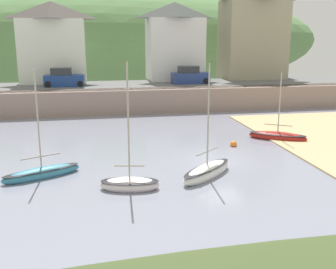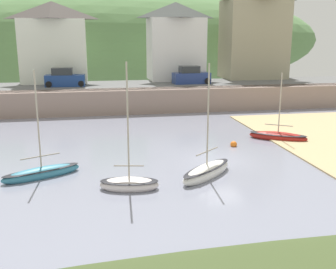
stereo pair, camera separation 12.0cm
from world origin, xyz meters
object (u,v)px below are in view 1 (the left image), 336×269
(rowboat_small_beached, at_px, (42,173))
(fishing_boat_green, at_px, (278,136))
(waterfront_building_centre, at_px, (175,41))
(church_with_spire, at_px, (267,16))
(parked_car_near_slipway, at_px, (64,79))
(waterfront_building_left, at_px, (53,42))
(mooring_buoy, at_px, (233,144))
(parked_car_by_wall, at_px, (190,76))
(sailboat_nearest_shore, at_px, (130,184))
(waterfront_building_right, at_px, (253,28))
(sailboat_white_hull, at_px, (207,171))

(rowboat_small_beached, bearing_deg, fishing_boat_green, -7.53)
(waterfront_building_centre, relative_size, church_with_spire, 0.60)
(rowboat_small_beached, bearing_deg, waterfront_building_centre, 38.29)
(fishing_boat_green, bearing_deg, parked_car_near_slipway, 167.94)
(waterfront_building_left, height_order, mooring_buoy, waterfront_building_left)
(fishing_boat_green, relative_size, parked_car_near_slipway, 1.25)
(church_with_spire, height_order, parked_car_by_wall, church_with_spire)
(waterfront_building_left, relative_size, rowboat_small_beached, 1.47)
(sailboat_nearest_shore, distance_m, mooring_buoy, 10.59)
(waterfront_building_left, bearing_deg, church_with_spire, 8.27)
(waterfront_building_right, height_order, church_with_spire, church_with_spire)
(waterfront_building_left, distance_m, waterfront_building_centre, 14.13)
(sailboat_nearest_shore, bearing_deg, fishing_boat_green, 44.97)
(sailboat_white_hull, distance_m, parked_car_by_wall, 24.35)
(church_with_spire, distance_m, parked_car_by_wall, 16.65)
(fishing_boat_green, height_order, parked_car_by_wall, fishing_boat_green)
(waterfront_building_right, bearing_deg, parked_car_by_wall, -153.50)
(parked_car_by_wall, bearing_deg, sailboat_nearest_shore, -114.80)
(mooring_buoy, bearing_deg, rowboat_small_beached, -161.64)
(church_with_spire, height_order, sailboat_white_hull, church_with_spire)
(waterfront_building_right, relative_size, mooring_buoy, 24.98)
(fishing_boat_green, bearing_deg, church_with_spire, 101.99)
(waterfront_building_centre, relative_size, mooring_buoy, 18.92)
(waterfront_building_left, bearing_deg, waterfront_building_right, 0.00)
(sailboat_nearest_shore, relative_size, sailboat_white_hull, 1.02)
(church_with_spire, relative_size, parked_car_near_slipway, 3.62)
(waterfront_building_right, height_order, mooring_buoy, waterfront_building_right)
(rowboat_small_beached, bearing_deg, waterfront_building_right, 23.64)
(rowboat_small_beached, bearing_deg, mooring_buoy, -7.31)
(church_with_spire, xyz_separation_m, sailboat_white_hull, (-17.32, -32.20, -9.81))
(sailboat_white_hull, height_order, mooring_buoy, sailboat_white_hull)
(waterfront_building_left, bearing_deg, parked_car_near_slipway, -74.38)
(church_with_spire, distance_m, sailboat_nearest_shore, 40.94)
(church_with_spire, bearing_deg, sailboat_white_hull, -118.27)
(waterfront_building_right, xyz_separation_m, parked_car_by_wall, (-9.02, -4.50, -5.25))
(church_with_spire, height_order, rowboat_small_beached, church_with_spire)
(waterfront_building_right, relative_size, sailboat_nearest_shore, 1.79)
(sailboat_white_hull, xyz_separation_m, parked_car_by_wall, (4.79, 23.70, 2.88))
(sailboat_white_hull, bearing_deg, parked_car_by_wall, 36.59)
(sailboat_white_hull, distance_m, rowboat_small_beached, 9.19)
(waterfront_building_left, xyz_separation_m, waterfront_building_right, (24.00, 0.00, 1.52))
(waterfront_building_left, xyz_separation_m, waterfront_building_centre, (14.13, 0.00, 0.05))
(rowboat_small_beached, relative_size, mooring_buoy, 12.78)
(sailboat_white_hull, relative_size, parked_car_by_wall, 1.54)
(waterfront_building_right, relative_size, church_with_spire, 0.79)
(mooring_buoy, bearing_deg, parked_car_near_slipway, 125.09)
(sailboat_white_hull, xyz_separation_m, parked_car_near_slipway, (-8.93, 23.70, 2.88))
(fishing_boat_green, bearing_deg, sailboat_white_hull, -103.82)
(sailboat_white_hull, relative_size, fishing_boat_green, 1.25)
(waterfront_building_right, height_order, sailboat_white_hull, waterfront_building_right)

